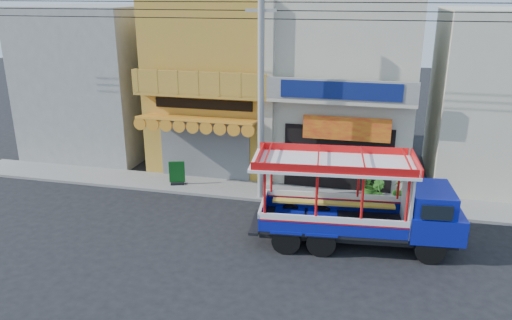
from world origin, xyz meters
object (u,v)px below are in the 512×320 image
at_px(potted_plant_c, 398,190).
at_px(utility_pole, 265,80).
at_px(potted_plant_b, 378,192).
at_px(songthaew_truck, 372,204).
at_px(potted_plant_a, 372,185).
at_px(green_sign, 177,175).

bearing_deg(potted_plant_c, utility_pole, -41.06).
relative_size(potted_plant_b, potted_plant_c, 1.17).
height_order(utility_pole, songthaew_truck, utility_pole).
distance_m(songthaew_truck, potted_plant_b, 3.54).
bearing_deg(potted_plant_a, utility_pole, 157.53).
bearing_deg(songthaew_truck, potted_plant_b, 85.92).
bearing_deg(potted_plant_a, green_sign, 147.60).
xyz_separation_m(green_sign, potted_plant_c, (9.49, 0.44, -0.00)).
xyz_separation_m(potted_plant_a, potted_plant_c, (1.08, -0.11, -0.08)).
relative_size(utility_pole, potted_plant_b, 27.17).
distance_m(songthaew_truck, green_sign, 9.21).
distance_m(utility_pole, songthaew_truck, 6.37).
bearing_deg(potted_plant_c, songthaew_truck, 24.28).
bearing_deg(utility_pole, potted_plant_b, 4.29).
height_order(potted_plant_b, potted_plant_c, potted_plant_b).
height_order(green_sign, potted_plant_b, green_sign).
height_order(songthaew_truck, potted_plant_b, songthaew_truck).
bearing_deg(potted_plant_a, potted_plant_b, -105.58).
relative_size(songthaew_truck, green_sign, 6.64).
relative_size(green_sign, potted_plant_c, 1.20).
bearing_deg(potted_plant_c, potted_plant_b, -14.47).
height_order(utility_pole, potted_plant_b, utility_pole).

